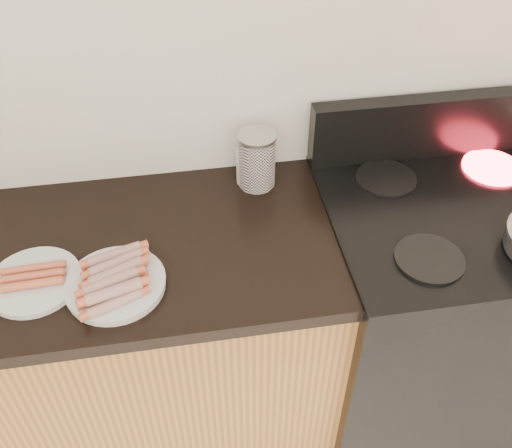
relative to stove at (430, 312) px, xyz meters
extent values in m
cube|color=silver|center=(-0.78, 0.32, 0.84)|extent=(4.00, 0.04, 2.60)
cube|color=black|center=(0.00, 0.00, -0.01)|extent=(0.76, 0.65, 0.90)
cube|color=black|center=(0.00, 0.00, 0.45)|extent=(0.76, 0.65, 0.01)
cube|color=black|center=(0.00, 0.28, 0.55)|extent=(0.76, 0.06, 0.20)
cylinder|color=black|center=(-0.17, -0.17, 0.46)|extent=(0.18, 0.18, 0.01)
cylinder|color=black|center=(-0.17, 0.17, 0.46)|extent=(0.18, 0.18, 0.01)
cylinder|color=#FF1E2D|center=(0.17, 0.17, 0.46)|extent=(0.18, 0.18, 0.01)
cylinder|color=white|center=(-0.97, -0.12, 0.45)|extent=(0.28, 0.28, 0.02)
cylinder|color=white|center=(-1.17, -0.08, 0.45)|extent=(0.29, 0.29, 0.02)
cylinder|color=maroon|center=(-0.97, -0.20, 0.47)|extent=(0.13, 0.07, 0.03)
cylinder|color=maroon|center=(-0.97, -0.17, 0.47)|extent=(0.13, 0.07, 0.03)
cylinder|color=maroon|center=(-0.97, -0.14, 0.47)|extent=(0.13, 0.07, 0.03)
cylinder|color=maroon|center=(-0.97, -0.11, 0.47)|extent=(0.13, 0.07, 0.03)
cylinder|color=maroon|center=(-0.97, -0.08, 0.47)|extent=(0.13, 0.07, 0.03)
cylinder|color=maroon|center=(-0.97, -0.05, 0.47)|extent=(0.13, 0.07, 0.03)
cylinder|color=maroon|center=(-0.97, -0.19, 0.50)|extent=(0.13, 0.07, 0.03)
cylinder|color=maroon|center=(-0.97, -0.15, 0.50)|extent=(0.13, 0.07, 0.03)
cylinder|color=maroon|center=(-0.97, -0.12, 0.50)|extent=(0.13, 0.07, 0.03)
cylinder|color=maroon|center=(-0.97, -0.09, 0.50)|extent=(0.13, 0.07, 0.03)
cylinder|color=maroon|center=(-0.97, -0.06, 0.50)|extent=(0.13, 0.07, 0.03)
cylinder|color=#C46C2F|center=(-1.17, -0.11, 0.47)|extent=(0.14, 0.03, 0.02)
cylinder|color=#C46C2F|center=(-1.17, -0.08, 0.47)|extent=(0.14, 0.03, 0.02)
cylinder|color=#C46C2F|center=(-1.17, -0.05, 0.47)|extent=(0.14, 0.03, 0.02)
cylinder|color=silver|center=(-0.55, 0.23, 0.53)|extent=(0.11, 0.11, 0.16)
cylinder|color=silver|center=(-0.55, 0.23, 0.61)|extent=(0.11, 0.11, 0.01)
cylinder|color=white|center=(-0.57, 0.24, 0.50)|extent=(0.12, 0.12, 0.11)
camera|label=1|loc=(-0.77, -1.10, 1.52)|focal=40.00mm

